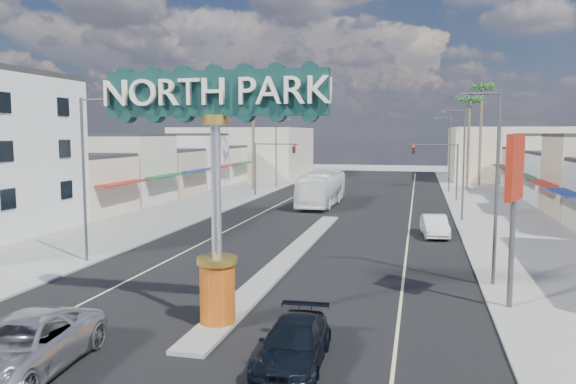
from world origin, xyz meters
The scene contains 25 objects.
ground centered at (0.00, 30.00, 0.00)m, with size 160.00×160.00×0.00m, color gray.
road centered at (0.00, 30.00, 0.01)m, with size 20.00×120.00×0.01m, color black.
median_island centered at (0.00, 14.00, 0.08)m, with size 1.30×30.00×0.16m, color gray.
sidewalk_left centered at (-14.00, 30.00, 0.06)m, with size 8.00×120.00×0.12m, color gray.
sidewalk_right centered at (14.00, 30.00, 0.06)m, with size 8.00×120.00×0.12m, color gray.
storefront_row_left centered at (-24.00, 43.00, 3.00)m, with size 12.00×42.00×6.00m, color beige.
backdrop_far_left centered at (-22.00, 75.00, 4.00)m, with size 20.00×20.00×8.00m, color #B7B29E.
backdrop_far_right centered at (22.00, 75.00, 4.00)m, with size 20.00×20.00×8.00m, color beige.
gateway_sign centered at (0.00, 1.98, 5.93)m, with size 8.20×1.50×9.15m.
traffic_signal_left centered at (-9.18, 43.99, 4.27)m, with size 5.09×0.45×6.00m.
traffic_signal_right centered at (9.18, 43.99, 4.27)m, with size 5.09×0.45×6.00m.
streetlight_l_near centered at (-10.43, 10.00, 5.07)m, with size 2.03×0.22×9.00m.
streetlight_l_mid centered at (-10.43, 30.00, 5.07)m, with size 2.03×0.22×9.00m.
streetlight_l_far centered at (-10.43, 52.00, 5.07)m, with size 2.03×0.22×9.00m.
streetlight_r_near centered at (10.43, 10.00, 5.07)m, with size 2.03×0.22×9.00m.
streetlight_r_mid centered at (10.43, 30.00, 5.07)m, with size 2.03×0.22×9.00m.
streetlight_r_far centered at (10.43, 52.00, 5.07)m, with size 2.03×0.22×9.00m.
palm_left_far centered at (-13.00, 50.00, 11.50)m, with size 2.60×2.60×13.10m.
palm_right_mid centered at (13.00, 56.00, 10.60)m, with size 2.60×2.60×12.10m.
palm_right_far centered at (15.00, 62.00, 12.39)m, with size 2.60×2.60×14.10m.
suv_left centered at (-4.19, -3.25, 0.84)m, with size 2.79×6.05×1.68m, color #BBBAC0.
suv_right centered at (3.51, -0.85, 0.69)m, with size 1.94×4.77×1.38m, color black.
car_parked_right centered at (8.26, 22.57, 0.74)m, with size 1.58×4.52×1.49m, color silver.
city_bus centered at (-2.18, 37.36, 1.66)m, with size 2.78×11.89×3.31m, color white.
bank_pylon_sign centered at (10.80, 6.54, 5.39)m, with size 1.01×2.14×6.96m.
Camera 1 is at (7.12, -17.00, 7.12)m, focal length 35.00 mm.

